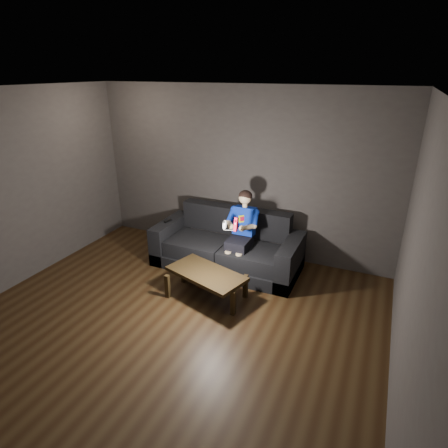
% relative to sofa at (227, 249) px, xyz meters
% --- Properties ---
extents(floor, '(5.00, 5.00, 0.00)m').
position_rel_sofa_xyz_m(floor, '(-0.06, -1.87, -0.28)').
color(floor, black).
rests_on(floor, ground).
extents(back_wall, '(5.00, 0.04, 2.70)m').
position_rel_sofa_xyz_m(back_wall, '(-0.06, 0.63, 1.07)').
color(back_wall, '#3A3433').
rests_on(back_wall, ground).
extents(right_wall, '(0.04, 5.00, 2.70)m').
position_rel_sofa_xyz_m(right_wall, '(2.44, -1.87, 1.07)').
color(right_wall, '#3A3433').
rests_on(right_wall, ground).
extents(ceiling, '(5.00, 5.00, 0.02)m').
position_rel_sofa_xyz_m(ceiling, '(-0.06, -1.87, 2.42)').
color(ceiling, silver).
rests_on(ceiling, back_wall).
extents(sofa, '(2.25, 0.97, 0.87)m').
position_rel_sofa_xyz_m(sofa, '(0.00, 0.00, 0.00)').
color(sofa, black).
rests_on(sofa, floor).
extents(child, '(0.48, 0.58, 1.17)m').
position_rel_sofa_xyz_m(child, '(0.26, -0.06, 0.46)').
color(child, black).
rests_on(child, sofa).
extents(wii_remote_red, '(0.06, 0.08, 0.19)m').
position_rel_sofa_xyz_m(wii_remote_red, '(0.35, -0.51, 0.68)').
color(wii_remote_red, red).
rests_on(wii_remote_red, child).
extents(nunchuk_white, '(0.06, 0.09, 0.15)m').
position_rel_sofa_xyz_m(nunchuk_white, '(0.18, -0.51, 0.64)').
color(nunchuk_white, white).
rests_on(nunchuk_white, child).
extents(wii_remote_black, '(0.06, 0.15, 0.03)m').
position_rel_sofa_xyz_m(wii_remote_black, '(-1.01, -0.08, 0.34)').
color(wii_remote_black, black).
rests_on(wii_remote_black, sofa).
extents(coffee_table, '(1.17, 0.82, 0.39)m').
position_rel_sofa_xyz_m(coffee_table, '(0.10, -0.93, 0.05)').
color(coffee_table, black).
rests_on(coffee_table, floor).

